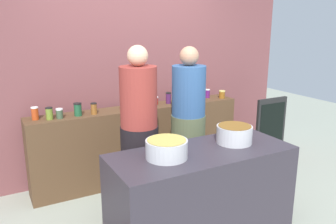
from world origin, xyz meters
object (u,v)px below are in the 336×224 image
object	(u,v)px
preserve_jar_3	(78,109)
cooking_pot_left	(167,149)
preserve_jar_1	(49,113)
cook_in_cap	(188,128)
preserve_jar_10	(192,97)
preserve_jar_8	(168,98)
preserve_jar_4	(94,109)
preserve_jar_12	(222,94)
preserve_jar_6	(141,101)
preserve_jar_7	(155,100)
preserve_jar_9	(186,96)
cook_with_tongs	(140,143)
preserve_jar_11	(207,93)
preserve_jar_5	(127,103)
cooking_pot_center	(234,134)
preserve_jar_2	(59,113)
chalkboard_sign	(270,132)
preserve_jar_0	(35,113)

from	to	relation	value
preserve_jar_3	cooking_pot_left	world-z (taller)	preserve_jar_3
preserve_jar_1	cook_in_cap	xyz separation A→B (m)	(1.44, -0.52, -0.24)
preserve_jar_10	preserve_jar_8	bearing A→B (deg)	178.17
preserve_jar_10	cooking_pot_left	distance (m)	1.79
preserve_jar_4	preserve_jar_12	distance (m)	1.81
preserve_jar_6	preserve_jar_8	distance (m)	0.37
preserve_jar_6	cook_in_cap	size ratio (longest dim) A/B	0.08
preserve_jar_6	cooking_pot_left	size ratio (longest dim) A/B	0.38
preserve_jar_7	cooking_pot_left	size ratio (longest dim) A/B	0.27
preserve_jar_7	preserve_jar_1	bearing A→B (deg)	-176.03
preserve_jar_9	cooking_pot_left	distance (m)	1.72
cook_with_tongs	preserve_jar_4	bearing A→B (deg)	106.53
preserve_jar_1	preserve_jar_11	size ratio (longest dim) A/B	1.14
preserve_jar_5	cooking_pot_center	world-z (taller)	preserve_jar_5
preserve_jar_8	preserve_jar_10	size ratio (longest dim) A/B	1.33
preserve_jar_4	cook_in_cap	size ratio (longest dim) A/B	0.08
preserve_jar_5	preserve_jar_10	distance (m)	0.93
preserve_jar_2	preserve_jar_4	distance (m)	0.38
preserve_jar_9	cook_in_cap	world-z (taller)	cook_in_cap
preserve_jar_2	preserve_jar_3	bearing A→B (deg)	4.16
preserve_jar_9	chalkboard_sign	bearing A→B (deg)	-25.65
preserve_jar_4	cook_with_tongs	xyz separation A→B (m)	(0.23, -0.76, -0.21)
cooking_pot_center	preserve_jar_12	bearing A→B (deg)	57.43
cooking_pot_left	chalkboard_sign	distance (m)	2.30
preserve_jar_7	preserve_jar_2	bearing A→B (deg)	-175.19
preserve_jar_0	preserve_jar_1	size ratio (longest dim) A/B	1.04
preserve_jar_0	preserve_jar_11	distance (m)	2.28
preserve_jar_9	cook_in_cap	size ratio (longest dim) A/B	0.08
preserve_jar_12	cooking_pot_left	xyz separation A→B (m)	(-1.58, -1.32, -0.08)
preserve_jar_3	preserve_jar_6	distance (m)	0.81
preserve_jar_0	preserve_jar_8	distance (m)	1.63
preserve_jar_11	cooking_pot_left	world-z (taller)	preserve_jar_11
preserve_jar_7	preserve_jar_4	bearing A→B (deg)	-172.62
preserve_jar_12	chalkboard_sign	bearing A→B (deg)	-42.21
cook_with_tongs	chalkboard_sign	xyz separation A→B (m)	(2.09, 0.30, -0.30)
preserve_jar_9	cooking_pot_center	world-z (taller)	preserve_jar_9
preserve_jar_7	preserve_jar_8	bearing A→B (deg)	-12.56
preserve_jar_0	preserve_jar_7	size ratio (longest dim) A/B	1.42
preserve_jar_1	cooking_pot_left	xyz separation A→B (m)	(0.72, -1.34, -0.09)
preserve_jar_7	preserve_jar_8	distance (m)	0.18
preserve_jar_3	cooking_pot_left	bearing A→B (deg)	-73.13
preserve_jar_4	cook_with_tongs	distance (m)	0.82
preserve_jar_2	preserve_jar_5	distance (m)	0.81
preserve_jar_3	preserve_jar_12	world-z (taller)	preserve_jar_3
preserve_jar_12	cooking_pot_center	distance (m)	1.54
preserve_jar_2	preserve_jar_7	world-z (taller)	preserve_jar_2
preserve_jar_2	preserve_jar_9	size ratio (longest dim) A/B	0.78
preserve_jar_9	cooking_pot_left	size ratio (longest dim) A/B	0.39
preserve_jar_1	preserve_jar_4	world-z (taller)	preserve_jar_1
preserve_jar_7	preserve_jar_11	xyz separation A→B (m)	(0.82, 0.01, 0.01)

